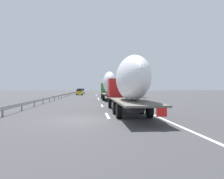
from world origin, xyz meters
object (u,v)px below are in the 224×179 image
Objects in this scene: car_white_van at (82,91)px; car_black_suv at (80,91)px; truck_trailing at (129,83)px; truck_lead at (109,85)px; road_sign at (113,87)px; car_yellow_coupe at (79,92)px.

car_white_van is 8.29m from car_black_suv.
truck_trailing is 63.76m from car_white_van.
car_white_van is (43.34, 7.08, -1.75)m from truck_lead.
car_black_suv is (55.06, 7.38, -1.59)m from truck_trailing.
road_sign is (24.03, -3.10, -0.39)m from truck_lead.
car_yellow_coupe is 1.23× the size of road_sign.
truck_lead reaches higher than car_white_van.
truck_lead reaches higher than car_black_suv.
road_sign is (-11.02, -10.48, 1.36)m from car_black_suv.
truck_trailing is 2.88× the size of car_black_suv.
road_sign is (-1.55, -10.01, 1.43)m from car_yellow_coupe.
car_white_van is at bearing 9.28° from truck_lead.
road_sign is at bearing -98.80° from car_yellow_coupe.
truck_trailing is at bearing -171.38° from car_yellow_coupe.
truck_lead is at bearing -168.11° from car_black_suv.
car_white_van is 0.91× the size of car_black_suv.
car_white_van is 1.05× the size of car_yellow_coupe.
truck_trailing is 3.15× the size of car_white_van.
truck_lead reaches higher than truck_trailing.
truck_lead is 35.87m from car_black_suv.
truck_trailing is at bearing -172.37° from car_black_suv.
car_yellow_coupe is at bearing -179.44° from car_white_van.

